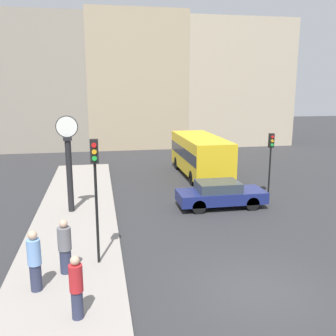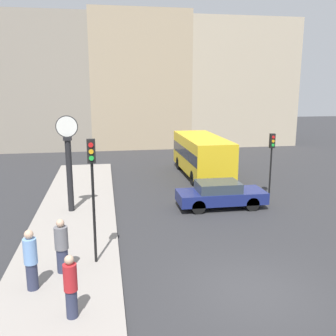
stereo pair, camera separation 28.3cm
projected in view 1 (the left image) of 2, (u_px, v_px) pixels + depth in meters
The scene contains 11 objects.
ground_plane at pixel (257, 290), 11.05m from camera, with size 120.00×120.00×0.00m, color #2D2D30.
sidewalk_corner at pixel (77, 210), 18.07m from camera, with size 3.63×20.76×0.14m, color gray.
building_row at pixel (143, 83), 36.52m from camera, with size 29.80×5.00×12.75m.
sedan_car at pixel (220, 194), 18.53m from camera, with size 4.33×1.72×1.32m.
bus_distant at pixel (200, 154), 24.92m from camera, with size 2.46×7.34×2.64m.
traffic_light_near at pixel (95, 177), 11.89m from camera, with size 0.26×0.24×4.15m.
traffic_light_far at pixel (271, 152), 19.90m from camera, with size 0.26×0.24×3.47m.
street_clock at pixel (69, 163), 17.15m from camera, with size 0.99×0.36×4.48m.
pedestrian_red_top at pixel (76, 287), 9.33m from camera, with size 0.35×0.35×1.69m.
pedestrian_grey_jacket at pixel (65, 247), 11.65m from camera, with size 0.42×0.42×1.75m.
pedestrian_blue_stripe at pixel (35, 261), 10.61m from camera, with size 0.38×0.38×1.81m.
Camera 1 is at (-4.43, -9.37, 5.90)m, focal length 40.00 mm.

